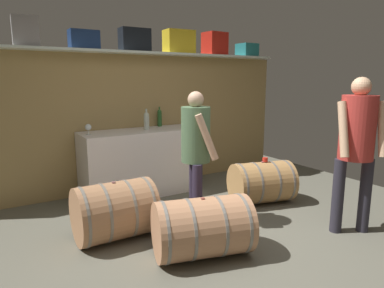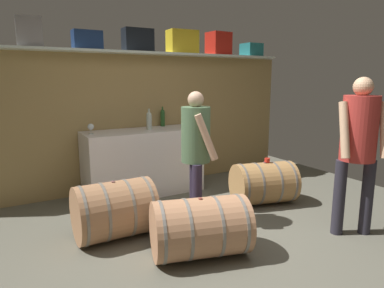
% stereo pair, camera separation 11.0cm
% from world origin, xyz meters
% --- Properties ---
extents(ground_plane, '(6.42, 7.99, 0.02)m').
position_xyz_m(ground_plane, '(0.00, 0.60, -0.01)').
color(ground_plane, '#615F51').
extents(back_wall_panel, '(5.22, 0.10, 1.98)m').
position_xyz_m(back_wall_panel, '(0.00, 2.39, 0.99)').
color(back_wall_panel, '#A48652').
rests_on(back_wall_panel, ground).
extents(high_shelf_board, '(4.80, 0.40, 0.03)m').
position_xyz_m(high_shelf_board, '(0.00, 2.24, 1.99)').
color(high_shelf_board, silver).
rests_on(high_shelf_board, back_wall_panel).
extents(toolcase_grey, '(0.31, 0.31, 0.35)m').
position_xyz_m(toolcase_grey, '(-1.39, 2.24, 2.18)').
color(toolcase_grey, gray).
rests_on(toolcase_grey, high_shelf_board).
extents(toolcase_navy, '(0.38, 0.21, 0.24)m').
position_xyz_m(toolcase_navy, '(-0.70, 2.24, 2.13)').
color(toolcase_navy, navy).
rests_on(toolcase_navy, high_shelf_board).
extents(toolcase_black, '(0.42, 0.22, 0.32)m').
position_xyz_m(toolcase_black, '(0.00, 2.24, 2.17)').
color(toolcase_black, black).
rests_on(toolcase_black, high_shelf_board).
extents(toolcase_yellow, '(0.45, 0.29, 0.34)m').
position_xyz_m(toolcase_yellow, '(0.71, 2.24, 2.18)').
color(toolcase_yellow, yellow).
rests_on(toolcase_yellow, high_shelf_board).
extents(toolcase_red, '(0.35, 0.31, 0.35)m').
position_xyz_m(toolcase_red, '(1.37, 2.24, 2.18)').
color(toolcase_red, red).
rests_on(toolcase_red, high_shelf_board).
extents(toolcase_teal, '(0.30, 0.29, 0.21)m').
position_xyz_m(toolcase_teal, '(2.04, 2.24, 2.11)').
color(toolcase_teal, '#23777C').
rests_on(toolcase_teal, high_shelf_board).
extents(work_cabinet, '(1.65, 0.64, 0.92)m').
position_xyz_m(work_cabinet, '(-0.06, 2.02, 0.46)').
color(work_cabinet, white).
rests_on(work_cabinet, ground).
extents(wine_bottle_green, '(0.07, 0.07, 0.30)m').
position_xyz_m(wine_bottle_green, '(0.37, 2.26, 1.05)').
color(wine_bottle_green, '#2A5A29').
rests_on(wine_bottle_green, work_cabinet).
extents(wine_bottle_clear, '(0.08, 0.08, 0.30)m').
position_xyz_m(wine_bottle_clear, '(0.05, 2.03, 1.05)').
color(wine_bottle_clear, '#B7C4B7').
rests_on(wine_bottle_clear, work_cabinet).
extents(wine_glass, '(0.08, 0.08, 0.14)m').
position_xyz_m(wine_glass, '(-0.77, 2.02, 1.01)').
color(wine_glass, white).
rests_on(wine_glass, work_cabinet).
extents(wine_barrel_near, '(0.90, 0.72, 0.56)m').
position_xyz_m(wine_barrel_near, '(1.16, 0.82, 0.28)').
color(wine_barrel_near, '#B3844E').
rests_on(wine_barrel_near, ground).
extents(wine_barrel_far, '(0.78, 0.60, 0.61)m').
position_xyz_m(wine_barrel_far, '(-0.86, 0.82, 0.30)').
color(wine_barrel_far, '#A87651').
rests_on(wine_barrel_far, ground).
extents(wine_barrel_flank, '(0.99, 0.76, 0.57)m').
position_xyz_m(wine_barrel_flank, '(-0.29, 0.05, 0.28)').
color(wine_barrel_flank, tan).
rests_on(wine_barrel_flank, ground).
extents(tasting_cup, '(0.07, 0.07, 0.05)m').
position_xyz_m(tasting_cup, '(1.20, 0.82, 0.58)').
color(tasting_cup, red).
rests_on(tasting_cup, wine_barrel_near).
extents(winemaker_pouring, '(0.53, 0.47, 1.65)m').
position_xyz_m(winemaker_pouring, '(1.36, -0.34, 1.01)').
color(winemaker_pouring, '#292731').
rests_on(winemaker_pouring, ground).
extents(visitor_tasting, '(0.42, 0.49, 1.50)m').
position_xyz_m(visitor_tasting, '(0.05, 0.70, 0.92)').
color(visitor_tasting, '#2E263A').
rests_on(visitor_tasting, ground).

